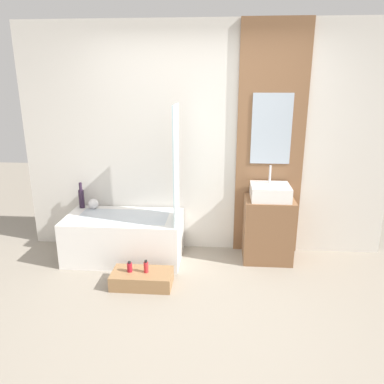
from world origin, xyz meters
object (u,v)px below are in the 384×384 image
object	(u,v)px
sink	(270,192)
bottle_soap_secondary	(146,267)
bottle_soap_primary	(130,267)
vase_tall_dark	(81,197)
bathtub	(124,237)
vase_round_light	(93,204)
wooden_step_bench	(142,279)

from	to	relation	value
sink	bottle_soap_secondary	world-z (taller)	sink
bottle_soap_primary	vase_tall_dark	bearing A→B (deg)	132.19
vase_tall_dark	bathtub	bearing A→B (deg)	-24.45
vase_tall_dark	vase_round_light	bearing A→B (deg)	-10.49
bathtub	wooden_step_bench	bearing A→B (deg)	-61.39
bathtub	wooden_step_bench	distance (m)	0.69
bathtub	bottle_soap_primary	world-z (taller)	bathtub
vase_round_light	bottle_soap_primary	bearing A→B (deg)	-52.97
bottle_soap_secondary	bathtub	bearing A→B (deg)	121.89
bottle_soap_primary	vase_round_light	bearing A→B (deg)	127.03
wooden_step_bench	vase_tall_dark	size ratio (longest dim) A/B	1.94
sink	vase_tall_dark	bearing A→B (deg)	176.04
wooden_step_bench	vase_round_light	size ratio (longest dim) A/B	5.03
wooden_step_bench	bottle_soap_secondary	distance (m)	0.14
vase_round_light	bottle_soap_primary	size ratio (longest dim) A/B	1.08
vase_round_light	wooden_step_bench	bearing A→B (deg)	-47.96
sink	bottle_soap_primary	bearing A→B (deg)	-154.10
bottle_soap_secondary	wooden_step_bench	bearing A→B (deg)	180.00
wooden_step_bench	vase_tall_dark	xyz separation A→B (m)	(-0.88, 0.84, 0.56)
bathtub	bottle_soap_secondary	xyz separation A→B (m)	(0.37, -0.59, -0.05)
bathtub	wooden_step_bench	size ratio (longest dim) A/B	2.15
bathtub	vase_tall_dark	bearing A→B (deg)	155.55
bathtub	vase_round_light	xyz separation A→B (m)	(-0.42, 0.23, 0.31)
bathtub	vase_tall_dark	size ratio (longest dim) A/B	4.17
sink	vase_tall_dark	distance (m)	2.20
bottle_soap_primary	bottle_soap_secondary	bearing A→B (deg)	0.00
bottle_soap_secondary	vase_tall_dark	bearing A→B (deg)	137.79
bathtub	bottle_soap_secondary	bearing A→B (deg)	-58.11
wooden_step_bench	vase_round_light	world-z (taller)	vase_round_light
bathtub	sink	size ratio (longest dim) A/B	3.08
bottle_soap_primary	bottle_soap_secondary	size ratio (longest dim) A/B	0.85
bathtub	vase_round_light	world-z (taller)	vase_round_light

